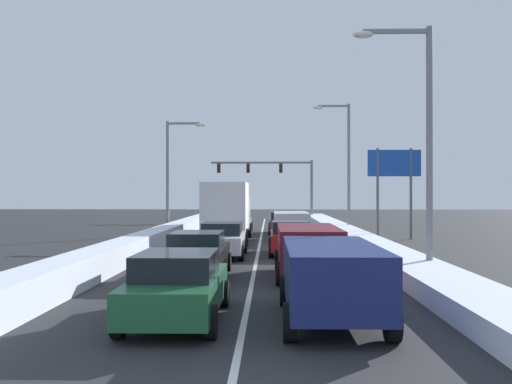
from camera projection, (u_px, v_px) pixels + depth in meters
name	position (u px, v px, depth m)	size (l,w,h in m)	color
ground_plane	(258.00, 252.00, 26.87)	(137.95, 137.95, 0.00)	#28282B
lane_stripe_between_right_lane_and_center_lane	(260.00, 242.00, 32.18)	(0.14, 58.36, 0.01)	silver
snow_bank_right_shoulder	(353.00, 237.00, 32.05)	(1.86, 58.36, 0.56)	silver
snow_bank_left_shoulder	(167.00, 234.00, 32.31)	(1.21, 58.36, 0.90)	silver
suv_navy_right_lane_nearest	(331.00, 275.00, 12.25)	(2.16, 4.90, 1.67)	navy
suv_maroon_right_lane_second	(308.00, 247.00, 18.69)	(2.16, 4.90, 1.67)	maroon
sedan_red_right_lane_third	(291.00, 237.00, 25.82)	(2.00, 4.50, 1.51)	maroon
suv_silver_right_lane_fourth	(291.00, 223.00, 32.96)	(2.16, 4.90, 1.67)	#B7BABF
sedan_charcoal_right_lane_fifth	(283.00, 223.00, 38.70)	(2.00, 4.50, 1.51)	#38383D
sedan_green_center_lane_nearest	(178.00, 286.00, 12.31)	(2.00, 4.50, 1.51)	#1E5633
sedan_black_center_lane_second	(197.00, 254.00, 18.68)	(2.00, 4.50, 1.51)	black
sedan_white_center_lane_third	(223.00, 239.00, 24.69)	(2.00, 4.50, 1.51)	silver
box_truck_center_lane_fourth	(227.00, 209.00, 32.15)	(2.53, 7.20, 3.36)	#937F60
sedan_gray_center_lane_fifth	(238.00, 222.00, 40.08)	(2.00, 4.50, 1.51)	slate
traffic_light_gantry	(276.00, 174.00, 58.66)	(10.60, 0.47, 6.20)	slate
street_lamp_right_near	(419.00, 127.00, 18.79)	(2.66, 0.36, 8.33)	gray
street_lamp_right_mid	(344.00, 156.00, 40.00)	(2.66, 0.36, 9.11)	gray
street_lamp_left_mid	(173.00, 166.00, 37.85)	(2.66, 0.36, 7.61)	gray
roadside_sign_right	(394.00, 173.00, 34.14)	(3.20, 0.16, 5.50)	#59595B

